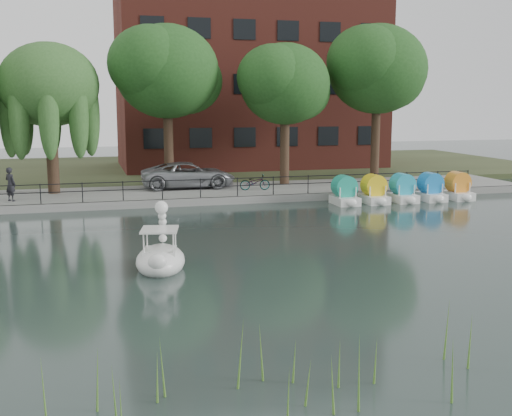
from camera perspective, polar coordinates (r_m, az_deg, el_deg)
name	(u,v)px	position (r m, az deg, el deg)	size (l,w,h in m)	color
ground_plane	(273,266)	(21.30, 1.55, -5.22)	(120.00, 120.00, 0.00)	#384B46
promenade	(192,194)	(36.59, -5.72, 1.24)	(40.00, 6.00, 0.40)	gray
kerb	(201,202)	(33.72, -4.88, 0.56)	(40.00, 0.25, 0.40)	gray
land_strip	(162,169)	(50.35, -8.39, 3.41)	(60.00, 22.00, 0.36)	#47512D
railing	(200,183)	(33.78, -4.96, 2.19)	(32.00, 0.05, 1.00)	black
apartment_building	(249,50)	(51.51, -0.66, 13.87)	(20.00, 10.07, 18.00)	#4C1E16
willow_mid	(49,85)	(36.76, -17.95, 10.33)	(5.32, 5.32, 8.15)	#473323
broadleaf_center	(167,72)	(38.09, -7.92, 11.87)	(6.00, 6.00, 9.25)	#473323
broadleaf_right	(285,85)	(39.12, 2.61, 10.90)	(5.40, 5.40, 8.32)	#473323
broadleaf_far	(377,70)	(42.50, 10.75, 11.99)	(6.30, 6.30, 9.71)	#473323
minivan	(188,173)	(37.63, -6.04, 3.11)	(6.25, 2.87, 1.74)	gray
bicycle	(255,181)	(36.52, -0.10, 2.38)	(1.72, 0.60, 1.00)	gray
pedestrian	(10,182)	(34.70, -21.00, 2.20)	(0.71, 0.48, 1.98)	black
swan_boat	(161,255)	(21.12, -8.49, -4.15)	(2.05, 2.77, 2.13)	white
pedal_boat_row	(403,191)	(35.69, 12.91, 1.51)	(7.95, 1.70, 1.40)	white
reed_bank	(510,349)	(13.83, 21.69, -11.53)	(24.00, 2.40, 1.20)	#669938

